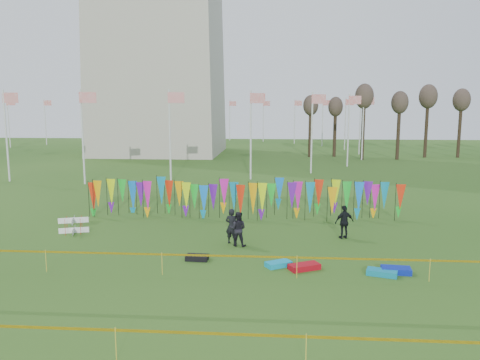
# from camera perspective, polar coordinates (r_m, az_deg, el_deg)

# --- Properties ---
(ground) EXTENTS (160.00, 160.00, 0.00)m
(ground) POSITION_cam_1_polar(r_m,az_deg,el_deg) (19.57, -2.25, -10.44)
(ground) COLOR #244B15
(ground) RESTS_ON ground
(flagpole_ring) EXTENTS (57.40, 56.16, 8.00)m
(flagpole_ring) POSITION_cam_1_polar(r_m,az_deg,el_deg) (68.33, -9.53, 6.61)
(flagpole_ring) COLOR silver
(flagpole_ring) RESTS_ON ground
(banner_row) EXTENTS (18.64, 0.64, 2.19)m
(banner_row) POSITION_cam_1_polar(r_m,az_deg,el_deg) (27.63, 0.32, -1.92)
(banner_row) COLOR black
(banner_row) RESTS_ON ground
(caution_tape_near) EXTENTS (26.00, 0.02, 0.90)m
(caution_tape_near) POSITION_cam_1_polar(r_m,az_deg,el_deg) (18.24, -3.38, -9.31)
(caution_tape_near) COLOR #E3B604
(caution_tape_near) RESTS_ON ground
(caution_tape_far) EXTENTS (26.00, 0.02, 0.90)m
(caution_tape_far) POSITION_cam_1_polar(r_m,az_deg,el_deg) (12.54, -7.30, -18.12)
(caution_tape_far) COLOR #E3B604
(caution_tape_far) RESTS_ON ground
(box_kite) EXTENTS (0.76, 0.76, 0.85)m
(box_kite) POSITION_cam_1_polar(r_m,az_deg,el_deg) (25.80, -19.62, -5.22)
(box_kite) COLOR #B60D10
(box_kite) RESTS_ON ground
(person_left) EXTENTS (0.73, 0.62, 1.71)m
(person_left) POSITION_cam_1_polar(r_m,az_deg,el_deg) (22.42, -1.02, -5.65)
(person_left) COLOR black
(person_left) RESTS_ON ground
(person_mid) EXTENTS (0.86, 0.61, 1.64)m
(person_mid) POSITION_cam_1_polar(r_m,az_deg,el_deg) (22.05, -0.25, -5.98)
(person_mid) COLOR black
(person_mid) RESTS_ON ground
(person_right) EXTENTS (1.11, 0.84, 1.68)m
(person_right) POSITION_cam_1_polar(r_m,az_deg,el_deg) (23.84, 12.60, -5.02)
(person_right) COLOR black
(person_right) RESTS_ON ground
(kite_bag_turquoise) EXTENTS (1.17, 0.98, 0.21)m
(kite_bag_turquoise) POSITION_cam_1_polar(r_m,az_deg,el_deg) (19.53, 4.71, -10.17)
(kite_bag_turquoise) COLOR #0D9CCA
(kite_bag_turquoise) RESTS_ON ground
(kite_bag_blue) EXTENTS (1.18, 0.70, 0.24)m
(kite_bag_blue) POSITION_cam_1_polar(r_m,az_deg,el_deg) (19.72, 18.48, -10.39)
(kite_bag_blue) COLOR #0A22B0
(kite_bag_blue) RESTS_ON ground
(kite_bag_red) EXTENTS (1.37, 1.06, 0.23)m
(kite_bag_red) POSITION_cam_1_polar(r_m,az_deg,el_deg) (19.31, 7.84, -10.43)
(kite_bag_red) COLOR #AF0B17
(kite_bag_red) RESTS_ON ground
(kite_bag_black) EXTENTS (0.98, 0.60, 0.22)m
(kite_bag_black) POSITION_cam_1_polar(r_m,az_deg,el_deg) (20.33, -5.25, -9.39)
(kite_bag_black) COLOR black
(kite_bag_black) RESTS_ON ground
(kite_bag_teal) EXTENTS (1.25, 0.87, 0.22)m
(kite_bag_teal) POSITION_cam_1_polar(r_m,az_deg,el_deg) (19.31, 16.92, -10.75)
(kite_bag_teal) COLOR #0C84A9
(kite_bag_teal) RESTS_ON ground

